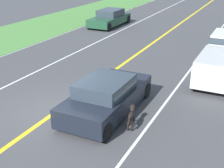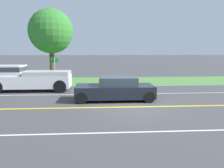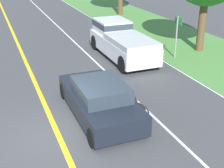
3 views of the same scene
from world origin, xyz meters
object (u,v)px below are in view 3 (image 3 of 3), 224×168
Objects in this scene: dog at (138,106)px; street_sign at (177,32)px; ego_car at (99,100)px; pickup_truck at (121,40)px.

dog is 7.23m from street_sign.
pickup_truck is at bearing 60.20° from ego_car.
street_sign is (4.89, 5.23, 1.03)m from dog.
street_sign is at bearing -26.04° from pickup_truck.
ego_car is 1.92× the size of street_sign.
ego_car is 1.42m from dog.
pickup_truck is at bearing 57.93° from dog.
ego_car is 4.34× the size of dog.
ego_car is at bearing 139.33° from dog.
ego_car is 7.72m from street_sign.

